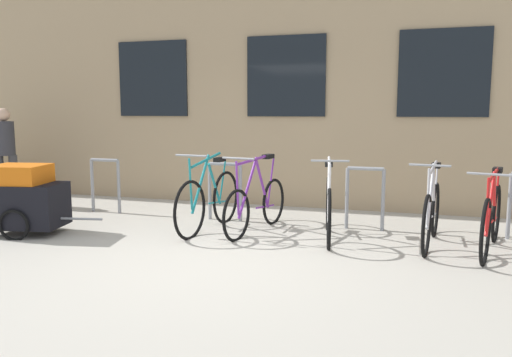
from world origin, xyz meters
The scene contains 10 objects.
ground_plane centered at (0.00, 0.00, 0.00)m, with size 42.00×42.00×0.00m, color #B2ADA0.
storefront_building centered at (0.00, 7.03, 3.03)m, with size 28.00×7.71×6.05m.
bike_rack centered at (0.41, 1.90, 0.51)m, with size 6.53×0.05×0.85m.
bicycle_red centered at (2.88, 1.23, 0.39)m, with size 0.57×1.77×0.97m.
bicycle_silver centered at (2.24, 1.34, 0.38)m, with size 0.44×1.69×1.03m.
bicycle_white centered at (1.01, 1.32, 0.39)m, with size 0.45×1.69×1.05m.
bicycle_teal centered at (-0.59, 1.29, 0.40)m, with size 0.44×1.75×1.07m.
bicycle_purple centered at (0.04, 1.39, 0.37)m, with size 0.48×1.70×1.05m.
bike_trailer centered at (-2.78, 0.39, 0.46)m, with size 1.48×0.76×0.92m.
person_browsing centered at (-4.60, 2.02, 0.94)m, with size 0.33×0.32×1.63m.
Camera 1 is at (1.94, -4.88, 1.60)m, focal length 35.29 mm.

